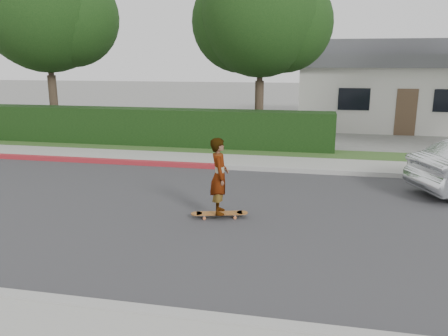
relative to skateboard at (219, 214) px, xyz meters
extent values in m
plane|color=slate|center=(-1.78, 0.21, -0.11)|extent=(120.00, 120.00, 0.00)
cube|color=#2D2D30|center=(-1.78, 0.21, -0.10)|extent=(60.00, 8.00, 0.01)
cube|color=#9E9E99|center=(-1.78, -3.89, -0.03)|extent=(60.00, 0.20, 0.15)
cube|color=#9E9E99|center=(-1.78, 4.31, -0.03)|extent=(60.00, 0.20, 0.15)
cube|color=maroon|center=(-6.78, 4.31, -0.03)|extent=(12.00, 0.21, 0.15)
cube|color=gray|center=(-1.78, 5.21, -0.05)|extent=(60.00, 1.60, 0.12)
cube|color=#2D4C1E|center=(-1.78, 6.81, -0.06)|extent=(60.00, 1.60, 0.10)
cube|color=black|center=(-4.78, 7.41, 0.64)|extent=(15.00, 1.00, 1.50)
cylinder|color=#33261C|center=(-9.28, 8.71, 1.24)|extent=(0.36, 0.36, 2.70)
cylinder|color=#33261C|center=(-9.28, 8.71, 3.27)|extent=(0.24, 0.24, 2.25)
sphere|color=black|center=(-9.28, 8.71, 5.29)|extent=(5.20, 5.20, 5.20)
sphere|color=black|center=(-10.08, 9.11, 5.09)|extent=(4.42, 4.42, 4.42)
sphere|color=black|center=(-8.38, 9.01, 4.99)|extent=(4.16, 4.16, 4.16)
cylinder|color=#33261C|center=(-0.28, 9.21, 1.15)|extent=(0.36, 0.36, 2.52)
cylinder|color=#33261C|center=(-0.28, 9.21, 3.04)|extent=(0.24, 0.24, 2.10)
sphere|color=black|center=(-0.28, 9.21, 4.93)|extent=(4.80, 4.80, 4.80)
sphere|color=black|center=(-1.08, 9.61, 4.73)|extent=(4.08, 4.08, 4.08)
sphere|color=black|center=(0.62, 9.51, 4.63)|extent=(3.84, 3.84, 3.84)
cube|color=beige|center=(6.22, 16.21, 1.39)|extent=(10.00, 8.00, 3.00)
cube|color=#4C4C51|center=(6.22, 16.21, 3.19)|extent=(10.60, 8.60, 0.60)
cube|color=#4C4C51|center=(6.22, 16.21, 3.79)|extent=(8.40, 6.40, 0.80)
cube|color=black|center=(3.72, 12.19, 1.49)|extent=(1.40, 0.06, 1.00)
cube|color=brown|center=(6.02, 12.19, 0.94)|extent=(0.90, 0.06, 2.10)
cylinder|color=#D16C39|center=(-0.29, -0.17, -0.06)|extent=(0.07, 0.05, 0.07)
cylinder|color=#D16C39|center=(-0.34, 0.00, -0.06)|extent=(0.07, 0.05, 0.07)
cylinder|color=#D16C39|center=(0.34, 0.00, -0.06)|extent=(0.07, 0.05, 0.07)
cylinder|color=#D16C39|center=(0.29, 0.17, -0.06)|extent=(0.07, 0.05, 0.07)
cube|color=silver|center=(-0.32, -0.09, -0.02)|extent=(0.10, 0.20, 0.03)
cube|color=silver|center=(0.32, 0.09, -0.02)|extent=(0.10, 0.20, 0.03)
cube|color=brown|center=(0.00, 0.00, 0.01)|extent=(1.01, 0.49, 0.02)
cylinder|color=brown|center=(-0.48, -0.13, 0.01)|extent=(0.30, 0.30, 0.02)
cylinder|color=brown|center=(0.48, 0.13, 0.01)|extent=(0.30, 0.30, 0.02)
imported|color=white|center=(0.00, 0.00, 0.84)|extent=(0.52, 0.67, 1.64)
camera|label=1|loc=(1.85, -8.71, 3.21)|focal=35.00mm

